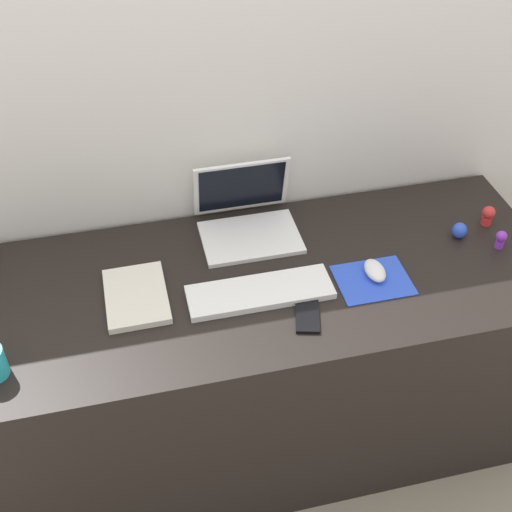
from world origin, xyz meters
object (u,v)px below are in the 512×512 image
(mouse, at_px, (375,270))
(toy_figurine_purple, at_px, (501,239))
(laptop, at_px, (246,215))
(toy_figurine_red, at_px, (488,215))
(cell_phone, at_px, (307,315))
(keyboard, at_px, (260,292))
(toy_figurine_blue, at_px, (460,230))
(notebook_pad, at_px, (136,297))

(mouse, bearing_deg, toy_figurine_purple, 4.92)
(laptop, distance_m, mouse, 0.43)
(mouse, height_order, toy_figurine_red, toy_figurine_red)
(mouse, relative_size, toy_figurine_red, 1.46)
(cell_phone, bearing_deg, toy_figurine_purple, 27.64)
(toy_figurine_purple, bearing_deg, mouse, -175.08)
(keyboard, distance_m, cell_phone, 0.15)
(keyboard, bearing_deg, toy_figurine_blue, 9.35)
(mouse, relative_size, toy_figurine_purple, 1.64)
(laptop, distance_m, keyboard, 0.31)
(notebook_pad, relative_size, toy_figurine_purple, 4.10)
(laptop, bearing_deg, cell_phone, -79.49)
(notebook_pad, distance_m, toy_figurine_blue, 1.00)
(keyboard, xyz_separation_m, mouse, (0.34, 0.00, 0.01))
(toy_figurine_blue, distance_m, toy_figurine_red, 0.12)
(mouse, xyz_separation_m, toy_figurine_blue, (0.32, 0.11, 0.00))
(keyboard, bearing_deg, toy_figurine_red, 10.80)
(laptop, bearing_deg, notebook_pad, -146.81)
(cell_phone, bearing_deg, notebook_pad, 173.86)
(mouse, distance_m, notebook_pad, 0.68)
(cell_phone, distance_m, notebook_pad, 0.48)
(toy_figurine_purple, bearing_deg, toy_figurine_red, 81.69)
(toy_figurine_red, bearing_deg, mouse, -161.16)
(toy_figurine_purple, bearing_deg, cell_phone, -167.25)
(cell_phone, bearing_deg, toy_figurine_red, 36.09)
(toy_figurine_purple, bearing_deg, notebook_pad, 178.77)
(cell_phone, height_order, toy_figurine_red, toy_figurine_red)
(laptop, xyz_separation_m, toy_figurine_red, (0.74, -0.15, -0.02))
(laptop, xyz_separation_m, mouse, (0.31, -0.30, -0.03))
(keyboard, height_order, notebook_pad, same)
(cell_phone, xyz_separation_m, toy_figurine_blue, (0.55, 0.22, 0.02))
(mouse, xyz_separation_m, cell_phone, (-0.24, -0.11, -0.02))
(toy_figurine_purple, bearing_deg, laptop, 160.02)
(toy_figurine_red, bearing_deg, laptop, 168.38)
(keyboard, bearing_deg, toy_figurine_purple, 2.71)
(laptop, xyz_separation_m, notebook_pad, (-0.37, -0.24, -0.04))
(mouse, xyz_separation_m, notebook_pad, (-0.68, 0.06, -0.01))
(toy_figurine_blue, relative_size, toy_figurine_purple, 0.87)
(laptop, relative_size, mouse, 3.12)
(toy_figurine_purple, xyz_separation_m, toy_figurine_red, (0.02, 0.11, 0.00))
(toy_figurine_red, bearing_deg, toy_figurine_purple, -98.31)
(keyboard, relative_size, toy_figurine_purple, 7.00)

